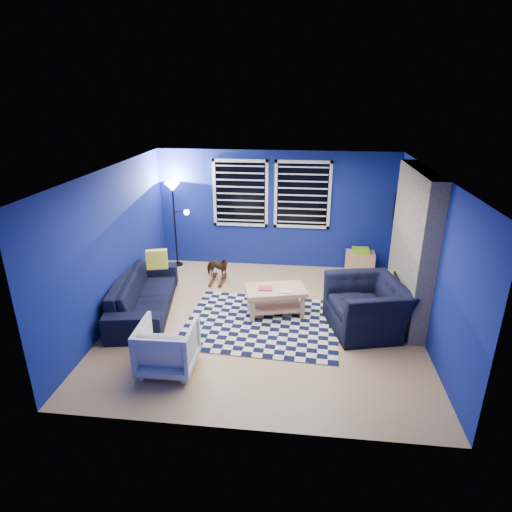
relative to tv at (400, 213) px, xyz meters
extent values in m
plane|color=tan|center=(-2.45, -2.00, -1.40)|extent=(5.00, 5.00, 0.00)
plane|color=white|center=(-2.45, -2.00, 1.10)|extent=(5.00, 5.00, 0.00)
plane|color=navy|center=(-2.45, 0.50, -0.15)|extent=(5.00, 0.00, 5.00)
plane|color=navy|center=(-4.95, -2.00, -0.15)|extent=(0.00, 5.00, 5.00)
plane|color=navy|center=(0.05, -2.00, -0.15)|extent=(0.00, 5.00, 5.00)
cube|color=gray|center=(-0.08, -1.50, -0.15)|extent=(0.26, 2.00, 2.50)
cube|color=black|center=(-0.22, -1.50, -1.05)|extent=(0.04, 0.70, 0.60)
cube|color=gray|center=(-0.35, -1.50, -1.36)|extent=(0.50, 1.20, 0.08)
cube|color=black|center=(-3.20, 0.48, 0.20)|extent=(1.05, 0.02, 1.30)
cube|color=white|center=(-3.20, 0.47, 0.88)|extent=(1.17, 0.05, 0.06)
cube|color=white|center=(-3.20, 0.47, -0.48)|extent=(1.17, 0.05, 0.06)
cube|color=black|center=(-1.90, 0.48, 0.20)|extent=(1.05, 0.02, 1.30)
cube|color=white|center=(-1.90, 0.47, 0.88)|extent=(1.17, 0.05, 0.06)
cube|color=white|center=(-1.90, 0.47, -0.48)|extent=(1.17, 0.05, 0.06)
cube|color=black|center=(0.00, 0.00, 0.00)|extent=(0.06, 1.00, 0.58)
cube|color=black|center=(-0.03, 0.00, 0.00)|extent=(0.01, 0.92, 0.50)
cube|color=black|center=(-2.47, -2.10, -1.39)|extent=(2.61, 2.14, 0.02)
imported|color=black|center=(-4.55, -1.90, -1.07)|extent=(2.40, 1.27, 0.66)
imported|color=black|center=(-0.80, -2.07, -1.00)|extent=(1.47, 1.36, 0.81)
imported|color=gray|center=(-3.63, -3.46, -1.05)|extent=(0.77, 0.79, 0.71)
imported|color=#402714|center=(-3.54, -0.53, -1.10)|extent=(0.41, 0.59, 0.46)
cube|color=tan|center=(-2.28, -1.73, -0.95)|extent=(1.12, 0.81, 0.07)
cube|color=tan|center=(-2.28, -1.73, -1.27)|extent=(1.01, 0.70, 0.03)
cube|color=#B23251|center=(-2.45, -1.79, -0.90)|extent=(0.25, 0.21, 0.03)
cube|color=silver|center=(-2.11, -1.87, -0.91)|extent=(0.21, 0.17, 0.03)
cube|color=tan|center=(-2.71, -1.96, -1.19)|extent=(0.08, 0.08, 0.40)
cube|color=tan|center=(-1.85, -1.96, -1.19)|extent=(0.08, 0.08, 0.40)
cube|color=tan|center=(-2.71, -1.51, -1.19)|extent=(0.08, 0.08, 0.40)
cube|color=tan|center=(-1.85, -1.51, -1.19)|extent=(0.08, 0.08, 0.40)
cube|color=tan|center=(-0.65, 0.18, -1.16)|extent=(0.61, 0.42, 0.49)
cube|color=black|center=(-0.65, 0.18, -1.16)|extent=(0.53, 0.38, 0.39)
cube|color=#80C817|center=(-0.65, 0.18, -0.87)|extent=(0.35, 0.28, 0.09)
cylinder|color=black|center=(-4.60, 0.25, -1.39)|extent=(0.23, 0.23, 0.03)
cylinder|color=black|center=(-4.60, 0.25, -0.54)|extent=(0.03, 0.03, 1.71)
cone|color=white|center=(-4.60, 0.25, 0.35)|extent=(0.31, 0.31, 0.17)
sphere|color=white|center=(-4.31, 0.20, -0.17)|extent=(0.12, 0.12, 0.12)
cube|color=yellow|center=(-4.40, -1.54, -0.56)|extent=(0.38, 0.21, 0.35)
camera|label=1|loc=(-1.86, -8.30, 2.21)|focal=30.00mm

